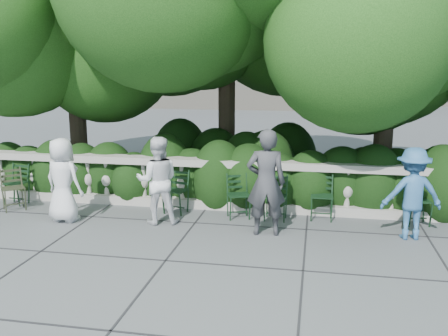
% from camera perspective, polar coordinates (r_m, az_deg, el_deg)
% --- Properties ---
extents(ground, '(90.00, 90.00, 0.00)m').
position_cam_1_polar(ground, '(8.27, -1.29, -8.20)').
color(ground, '#4B4F52').
rests_on(ground, ground).
extents(balustrade, '(12.00, 0.44, 1.00)m').
position_cam_1_polar(balustrade, '(9.83, 0.86, -1.99)').
color(balustrade, '#9E998E').
rests_on(balustrade, ground).
extents(shrub_hedge, '(15.00, 2.60, 1.70)m').
position_cam_1_polar(shrub_hedge, '(11.09, 1.91, -2.97)').
color(shrub_hedge, black).
rests_on(shrub_hedge, ground).
extents(tree_canopy, '(15.04, 6.52, 6.78)m').
position_cam_1_polar(tree_canopy, '(10.89, 5.97, 17.72)').
color(tree_canopy, '#3F3023').
rests_on(tree_canopy, ground).
extents(chair_a, '(0.48, 0.52, 0.84)m').
position_cam_1_polar(chair_a, '(11.03, -23.03, -4.01)').
color(chair_a, black).
rests_on(chair_a, ground).
extents(chair_b, '(0.52, 0.55, 0.84)m').
position_cam_1_polar(chair_b, '(9.62, -5.89, -5.36)').
color(chair_b, black).
rests_on(chair_b, ground).
extents(chair_c, '(0.44, 0.48, 0.84)m').
position_cam_1_polar(chair_c, '(9.34, 11.01, -6.06)').
color(chair_c, black).
rests_on(chair_c, ground).
extents(chair_d, '(0.46, 0.50, 0.84)m').
position_cam_1_polar(chair_d, '(9.21, 5.74, -6.16)').
color(chair_d, black).
rests_on(chair_d, ground).
extents(chair_e, '(0.57, 0.60, 0.84)m').
position_cam_1_polar(chair_e, '(9.26, 1.81, -6.00)').
color(chair_e, black).
rests_on(chair_e, ground).
extents(chair_f, '(0.52, 0.55, 0.84)m').
position_cam_1_polar(chair_f, '(9.53, 21.40, -6.31)').
color(chair_f, black).
rests_on(chair_f, ground).
extents(chair_weathered, '(0.65, 0.65, 0.84)m').
position_cam_1_polar(chair_weathered, '(10.58, -22.64, -4.64)').
color(chair_weathered, black).
rests_on(chair_weathered, ground).
extents(person_businessman, '(0.85, 0.66, 1.54)m').
position_cam_1_polar(person_businessman, '(9.49, -17.95, -1.32)').
color(person_businessman, white).
rests_on(person_businessman, ground).
extents(person_woman_grey, '(0.72, 0.53, 1.80)m').
position_cam_1_polar(person_woman_grey, '(8.31, 4.82, -1.66)').
color(person_woman_grey, '#393A3E').
rests_on(person_woman_grey, ground).
extents(person_casual_man, '(0.90, 0.78, 1.58)m').
position_cam_1_polar(person_casual_man, '(8.99, -7.59, -1.41)').
color(person_casual_man, white).
rests_on(person_casual_man, ground).
extents(person_older_blue, '(1.06, 0.71, 1.52)m').
position_cam_1_polar(person_older_blue, '(8.69, 20.70, -2.75)').
color(person_older_blue, '#326597').
rests_on(person_older_blue, ground).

